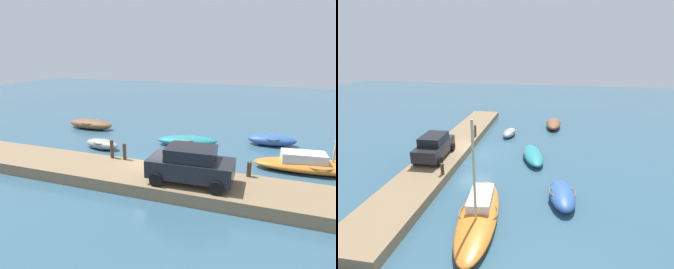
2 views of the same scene
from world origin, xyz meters
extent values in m
plane|color=#33566B|center=(0.00, 0.00, 0.00)|extent=(84.00, 84.00, 0.00)
cube|color=#846B4C|center=(0.00, -1.95, 0.31)|extent=(24.69, 3.13, 0.62)
ellipsoid|color=#939399|center=(-5.15, 2.14, 0.33)|extent=(2.68, 1.39, 0.66)
torus|color=olive|center=(-5.15, 2.14, 0.51)|extent=(1.28, 1.28, 0.07)
ellipsoid|color=teal|center=(0.15, 4.87, 0.34)|extent=(4.45, 2.37, 0.67)
torus|color=olive|center=(0.15, 4.87, 0.52)|extent=(1.85, 1.85, 0.07)
ellipsoid|color=#2D569E|center=(5.82, 6.93, 0.39)|extent=(3.44, 1.74, 0.78)
torus|color=olive|center=(5.82, 6.93, 0.60)|extent=(1.64, 1.64, 0.07)
ellipsoid|color=orange|center=(8.39, 2.71, 0.34)|extent=(7.05, 2.61, 0.67)
torus|color=olive|center=(8.39, 2.71, 0.52)|extent=(2.19, 2.19, 0.07)
cube|color=silver|center=(7.60, 2.63, 0.82)|extent=(2.46, 1.41, 0.56)
cylinder|color=#C6B284|center=(9.13, 2.78, 3.06)|extent=(0.12, 0.12, 5.04)
ellipsoid|color=brown|center=(-8.93, 6.45, 0.39)|extent=(4.14, 1.64, 0.79)
torus|color=olive|center=(-8.93, 6.45, 0.61)|extent=(1.63, 1.63, 0.07)
cylinder|color=#47331E|center=(-2.71, -0.64, 1.14)|extent=(0.20, 0.20, 1.06)
cylinder|color=#47331E|center=(-1.91, -0.64, 1.08)|extent=(0.20, 0.20, 0.94)
cylinder|color=#47331E|center=(4.93, -0.64, 0.99)|extent=(0.22, 0.22, 0.75)
cube|color=black|center=(2.41, -2.26, 1.35)|extent=(4.01, 1.92, 0.83)
cube|color=black|center=(2.41, -2.26, 2.06)|extent=(2.27, 1.65, 0.60)
cylinder|color=black|center=(3.77, -1.32, 0.94)|extent=(0.65, 0.24, 0.64)
cylinder|color=black|center=(3.83, -3.11, 0.94)|extent=(0.65, 0.24, 0.64)
cylinder|color=black|center=(1.00, -1.41, 0.94)|extent=(0.65, 0.24, 0.64)
cylinder|color=black|center=(1.06, -3.20, 0.94)|extent=(0.65, 0.24, 0.64)
camera|label=1|loc=(5.92, -14.97, 6.78)|focal=32.45mm
camera|label=2|loc=(19.33, 5.98, 8.48)|focal=28.14mm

